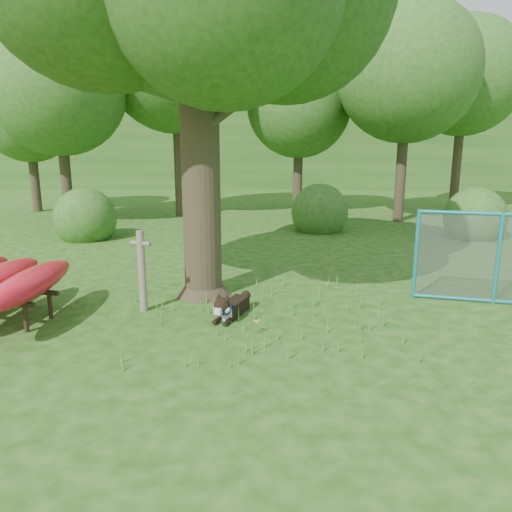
{
  "coord_description": "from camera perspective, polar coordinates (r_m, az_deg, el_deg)",
  "views": [
    {
      "loc": [
        0.43,
        -6.82,
        2.91
      ],
      "look_at": [
        0.2,
        1.2,
        1.0
      ],
      "focal_mm": 35.0,
      "sensor_mm": 36.0,
      "label": 1
    }
  ],
  "objects": [
    {
      "name": "shrub_left",
      "position": [
        15.59,
        -18.77,
        1.91
      ],
      "size": [
        1.8,
        1.8,
        1.8
      ],
      "primitive_type": "sphere",
      "color": "#29581C",
      "rests_on": "ground"
    },
    {
      "name": "shrub_mid",
      "position": [
        16.16,
        7.22,
        2.9
      ],
      "size": [
        1.8,
        1.8,
        1.8
      ],
      "primitive_type": "sphere",
      "color": "#29581C",
      "rests_on": "ground"
    },
    {
      "name": "bg_tree_f",
      "position": [
        21.97,
        -24.58,
        14.36
      ],
      "size": [
        3.6,
        3.6,
        5.55
      ],
      "color": "#31291B",
      "rests_on": "ground"
    },
    {
      "name": "wildflower_clump",
      "position": [
        7.63,
        0.03,
        -7.6
      ],
      "size": [
        0.1,
        0.1,
        0.22
      ],
      "rotation": [
        0.0,
        0.0,
        -0.15
      ],
      "color": "#438F2E",
      "rests_on": "ground"
    },
    {
      "name": "bg_tree_b",
      "position": [
        19.32,
        -9.21,
        21.26
      ],
      "size": [
        5.2,
        5.2,
        8.22
      ],
      "color": "#31291B",
      "rests_on": "ground"
    },
    {
      "name": "ground",
      "position": [
        7.43,
        -1.84,
        -9.68
      ],
      "size": [
        80.0,
        80.0,
        0.0
      ],
      "primitive_type": "plane",
      "color": "#1C470E",
      "rests_on": "ground"
    },
    {
      "name": "shrub_right",
      "position": [
        16.27,
        23.54,
        1.96
      ],
      "size": [
        1.8,
        1.8,
        1.8
      ],
      "primitive_type": "sphere",
      "color": "#29581C",
      "rests_on": "ground"
    },
    {
      "name": "husky_dog",
      "position": [
        8.28,
        -2.95,
        -5.86
      ],
      "size": [
        0.59,
        1.1,
        0.51
      ],
      "rotation": [
        0.0,
        0.0,
        -0.34
      ],
      "color": "black",
      "rests_on": "ground"
    },
    {
      "name": "wooded_hillside",
      "position": [
        34.82,
        0.99,
        13.52
      ],
      "size": [
        80.0,
        12.0,
        6.0
      ],
      "primitive_type": "cube",
      "color": "#29581C",
      "rests_on": "ground"
    },
    {
      "name": "bg_tree_c",
      "position": [
        19.88,
        4.96,
        16.79
      ],
      "size": [
        4.0,
        4.0,
        6.12
      ],
      "color": "#31291B",
      "rests_on": "ground"
    },
    {
      "name": "wooden_post",
      "position": [
        8.65,
        -12.91,
        -1.47
      ],
      "size": [
        0.38,
        0.2,
        1.4
      ],
      "rotation": [
        0.0,
        0.0,
        -0.35
      ],
      "color": "#6E6053",
      "rests_on": "ground"
    },
    {
      "name": "bg_tree_e",
      "position": [
        22.27,
        22.74,
        18.38
      ],
      "size": [
        4.6,
        4.6,
        7.55
      ],
      "color": "#31291B",
      "rests_on": "ground"
    },
    {
      "name": "bg_tree_a",
      "position": [
        18.26,
        -21.69,
        17.43
      ],
      "size": [
        4.4,
        4.4,
        6.7
      ],
      "color": "#31291B",
      "rests_on": "ground"
    },
    {
      "name": "bg_tree_d",
      "position": [
        18.52,
        16.94,
        19.58
      ],
      "size": [
        4.8,
        4.8,
        7.5
      ],
      "color": "#31291B",
      "rests_on": "ground"
    },
    {
      "name": "fence_section",
      "position": [
        9.76,
        25.92,
        -0.27
      ],
      "size": [
        2.78,
        0.71,
        2.76
      ],
      "rotation": [
        0.0,
        0.0,
        -0.23
      ],
      "color": "teal",
      "rests_on": "ground"
    }
  ]
}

